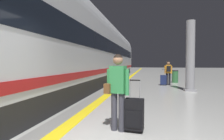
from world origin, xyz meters
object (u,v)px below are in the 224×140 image
Objects in this scene: passenger_near at (168,71)px; waste_bin at (175,76)px; high_speed_train at (87,46)px; rolling_suitcase_foreground at (134,114)px; platform_pillar at (190,57)px; traveller_foreground at (117,87)px; suitcase_near at (163,80)px.

waste_bin is at bearing 70.06° from passenger_near.
rolling_suitcase_foreground is (3.62, -8.27, -2.12)m from high_speed_train.
high_speed_train is at bearing 164.47° from platform_pillar.
passenger_near is 1.72× the size of waste_bin.
platform_pillar is at bearing -87.69° from waste_bin.
passenger_near is (1.92, 9.18, -0.01)m from traveller_foreground.
high_speed_train is at bearing 113.63° from rolling_suitcase_foreground.
traveller_foreground is at bearing -103.19° from waste_bin.
waste_bin is at bearing 63.53° from suitcase_near.
traveller_foreground is 1.49× the size of rolling_suitcase_foreground.
high_speed_train is 5.49m from passenger_near.
rolling_suitcase_foreground reaches higher than suitcase_near.
waste_bin is (-0.18, 4.39, -1.27)m from platform_pillar.
high_speed_train is 6.75m from waste_bin.
passenger_near reaches higher than rolling_suitcase_foreground.
high_speed_train is 22.22× the size of passenger_near.
platform_pillar is (1.15, -2.44, 1.37)m from suitcase_near.
rolling_suitcase_foreground is 11.22m from waste_bin.
suitcase_near is 1.15× the size of waste_bin.
traveller_foreground is 1.04× the size of passenger_near.
high_speed_train is at bearing 111.54° from traveller_foreground.
traveller_foreground is 9.38m from passenger_near.
rolling_suitcase_foreground is (0.36, -0.03, -0.56)m from traveller_foreground.
rolling_suitcase_foreground is 9.13m from suitcase_near.
high_speed_train is 9.28m from rolling_suitcase_foreground.
passenger_near is 1.49× the size of suitcase_near.
suitcase_near reaches higher than waste_bin.
rolling_suitcase_foreground reaches higher than waste_bin.
traveller_foreground is at bearing -112.68° from platform_pillar.
passenger_near is (1.56, 9.21, 0.55)m from rolling_suitcase_foreground.
platform_pillar is (0.83, -2.60, 0.80)m from passenger_near.
suitcase_near is (1.60, 9.02, -0.58)m from traveller_foreground.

